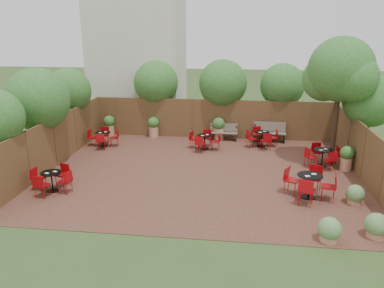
# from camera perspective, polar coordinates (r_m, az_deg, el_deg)

# --- Properties ---
(ground) EXTENTS (80.00, 80.00, 0.00)m
(ground) POSITION_cam_1_polar(r_m,az_deg,el_deg) (15.09, 1.47, -4.25)
(ground) COLOR #354F23
(ground) RESTS_ON ground
(courtyard_paving) EXTENTS (12.00, 10.00, 0.02)m
(courtyard_paving) POSITION_cam_1_polar(r_m,az_deg,el_deg) (15.08, 1.47, -4.21)
(courtyard_paving) COLOR #3E2019
(courtyard_paving) RESTS_ON ground
(fence_back) EXTENTS (12.00, 0.08, 2.00)m
(fence_back) POSITION_cam_1_polar(r_m,az_deg,el_deg) (19.57, 2.95, 3.75)
(fence_back) COLOR #54361F
(fence_back) RESTS_ON ground
(fence_left) EXTENTS (0.08, 10.00, 2.00)m
(fence_left) POSITION_cam_1_polar(r_m,az_deg,el_deg) (16.43, -19.80, 0.19)
(fence_left) COLOR #54361F
(fence_left) RESTS_ON ground
(fence_right) EXTENTS (0.08, 10.00, 2.00)m
(fence_right) POSITION_cam_1_polar(r_m,az_deg,el_deg) (15.41, 24.31, -1.40)
(fence_right) COLOR #54361F
(fence_right) RESTS_ON ground
(neighbour_building) EXTENTS (5.00, 4.00, 8.00)m
(neighbour_building) POSITION_cam_1_polar(r_m,az_deg,el_deg) (22.82, -7.98, 13.11)
(neighbour_building) COLOR beige
(neighbour_building) RESTS_ON ground
(overhang_foliage) EXTENTS (15.43, 10.38, 2.49)m
(overhang_foliage) POSITION_cam_1_polar(r_m,az_deg,el_deg) (17.57, -2.94, 7.85)
(overhang_foliage) COLOR #2A6320
(overhang_foliage) RESTS_ON ground
(courtyard_tree) EXTENTS (2.72, 2.62, 5.16)m
(courtyard_tree) POSITION_cam_1_polar(r_m,az_deg,el_deg) (16.28, 21.23, 9.78)
(courtyard_tree) COLOR black
(courtyard_tree) RESTS_ON courtyard_paving
(park_bench_left) EXTENTS (1.37, 0.45, 0.84)m
(park_bench_left) POSITION_cam_1_polar(r_m,az_deg,el_deg) (19.29, 4.76, 1.85)
(park_bench_left) COLOR brown
(park_bench_left) RESTS_ON courtyard_paving
(park_bench_right) EXTENTS (1.59, 0.56, 0.97)m
(park_bench_right) POSITION_cam_1_polar(r_m,az_deg,el_deg) (19.34, 11.46, 1.81)
(park_bench_right) COLOR brown
(park_bench_right) RESTS_ON courtyard_paving
(bistro_tables) EXTENTS (11.27, 7.69, 0.93)m
(bistro_tables) POSITION_cam_1_polar(r_m,az_deg,el_deg) (15.70, 3.74, -1.70)
(bistro_tables) COLOR black
(bistro_tables) RESTS_ON courtyard_paving
(planters) EXTENTS (11.55, 4.36, 1.13)m
(planters) POSITION_cam_1_polar(r_m,az_deg,el_deg) (18.71, 0.22, 1.89)
(planters) COLOR #B27A59
(planters) RESTS_ON courtyard_paving
(low_shrubs) EXTENTS (1.93, 3.05, 0.69)m
(low_shrubs) POSITION_cam_1_polar(r_m,az_deg,el_deg) (11.87, 23.04, -9.99)
(low_shrubs) COLOR #B27A59
(low_shrubs) RESTS_ON courtyard_paving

